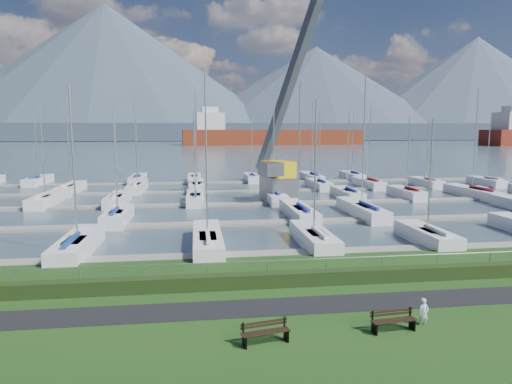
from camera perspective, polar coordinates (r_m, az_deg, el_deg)
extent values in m
cube|color=black|center=(20.72, 5.62, -13.93)|extent=(160.00, 2.00, 0.04)
cube|color=#41535F|center=(281.88, -6.67, 6.14)|extent=(800.00, 540.00, 0.20)
cube|color=#1F3011|center=(22.99, 4.13, -10.79)|extent=(80.00, 0.70, 0.70)
cylinder|color=gray|center=(23.11, 3.95, -8.48)|extent=(80.00, 0.04, 0.04)
cube|color=#3D4A59|center=(351.76, -6.87, 7.51)|extent=(900.00, 80.00, 12.00)
cone|color=#3D4C5A|center=(431.32, -18.14, 14.09)|extent=(340.00, 340.00, 115.00)
cone|color=#3D485A|center=(448.00, 7.46, 12.23)|extent=(300.00, 300.00, 85.00)
cone|color=#434F63|center=(527.10, 25.72, 11.68)|extent=(320.00, 320.00, 100.00)
cube|color=slate|center=(29.17, 1.56, -7.88)|extent=(90.00, 1.60, 0.25)
cube|color=gray|center=(38.80, -0.78, -3.91)|extent=(90.00, 1.60, 0.25)
cube|color=slate|center=(48.58, -2.17, -1.53)|extent=(90.00, 1.60, 0.25)
cube|color=#65625E|center=(58.43, -3.09, 0.05)|extent=(90.00, 1.60, 0.25)
cube|color=gray|center=(68.33, -3.75, 1.18)|extent=(90.00, 1.60, 0.25)
cube|color=black|center=(17.03, -1.44, -18.14)|extent=(0.14, 0.40, 0.45)
cube|color=black|center=(17.00, -1.63, -16.60)|extent=(0.06, 0.06, 0.40)
cube|color=black|center=(17.53, 3.80, -17.37)|extent=(0.14, 0.40, 0.45)
cube|color=black|center=(17.50, 3.58, -15.88)|extent=(0.06, 0.06, 0.40)
cube|color=black|center=(17.04, 1.41, -17.29)|extent=(1.78, 0.45, 0.04)
cube|color=black|center=(17.16, 1.23, -17.09)|extent=(1.78, 0.45, 0.04)
cube|color=black|center=(17.29, 1.05, -16.89)|extent=(1.78, 0.45, 0.04)
cube|color=black|center=(17.26, 0.99, -16.32)|extent=(1.77, 0.39, 0.08)
cube|color=black|center=(17.22, 0.99, -15.95)|extent=(1.77, 0.39, 0.08)
cube|color=black|center=(18.55, 14.59, -16.13)|extent=(0.10, 0.40, 0.45)
cube|color=black|center=(18.53, 14.37, -14.72)|extent=(0.05, 0.05, 0.40)
cube|color=black|center=(19.31, 18.94, -15.33)|extent=(0.10, 0.40, 0.45)
cube|color=black|center=(19.29, 18.71, -13.98)|extent=(0.05, 0.05, 0.40)
cube|color=black|center=(18.71, 17.08, -15.26)|extent=(1.80, 0.29, 0.04)
cube|color=black|center=(18.83, 16.84, -15.10)|extent=(1.80, 0.29, 0.04)
cube|color=black|center=(18.95, 16.61, -14.94)|extent=(1.80, 0.29, 0.04)
cube|color=black|center=(18.93, 16.55, -14.42)|extent=(1.79, 0.23, 0.08)
cube|color=black|center=(18.88, 16.56, -14.08)|extent=(1.79, 0.23, 0.08)
imported|color=silver|center=(19.74, 20.23, -13.65)|extent=(0.50, 0.38, 1.23)
cube|color=slate|center=(50.78, 2.82, 0.49)|extent=(4.06, 4.06, 2.60)
cube|color=yellow|center=(50.56, 2.83, 2.86)|extent=(3.56, 4.06, 1.80)
cube|color=#525559|center=(55.32, 3.92, 12.61)|extent=(6.30, 10.30, 19.89)
cube|color=#525559|center=(48.37, 1.86, 2.87)|extent=(2.60, 2.73, 1.40)
cube|color=maroon|center=(240.22, 2.13, 6.60)|extent=(94.33, 21.99, 10.00)
cube|color=silver|center=(235.49, -5.76, 8.37)|extent=(14.59, 14.59, 12.00)
cube|color=silver|center=(235.66, -5.79, 10.07)|extent=(8.33, 8.33, 4.00)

